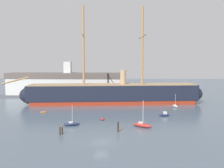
{
  "coord_description": "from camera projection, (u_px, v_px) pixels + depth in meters",
  "views": [
    {
      "loc": [
        4.28,
        -45.57,
        14.93
      ],
      "look_at": [
        0.5,
        33.61,
        8.35
      ],
      "focal_mm": 39.57,
      "sensor_mm": 36.0,
      "label": 1
    }
  ],
  "objects": [
    {
      "name": "ground_plane",
      "position": [
        101.0,
        142.0,
        46.8
      ],
      "size": [
        400.0,
        400.0,
        0.0
      ],
      "primitive_type": "plane",
      "color": "#4C5B6B"
    },
    {
      "name": "tall_ship",
      "position": [
        113.0,
        94.0,
        91.55
      ],
      "size": [
        74.21,
        17.34,
        35.74
      ],
      "color": "maroon",
      "rests_on": "ground"
    },
    {
      "name": "sailboat_foreground_left",
      "position": [
        72.0,
        124.0,
        59.38
      ],
      "size": [
        4.05,
        2.1,
        5.05
      ],
      "color": "#1E284C",
      "rests_on": "ground"
    },
    {
      "name": "sailboat_foreground_right",
      "position": [
        142.0,
        125.0,
        58.1
      ],
      "size": [
        4.85,
        3.93,
        6.34
      ],
      "color": "#B22D28",
      "rests_on": "ground"
    },
    {
      "name": "dinghy_near_centre",
      "position": [
        102.0,
        119.0,
        65.6
      ],
      "size": [
        1.51,
        2.36,
        0.52
      ],
      "color": "#B22D28",
      "rests_on": "ground"
    },
    {
      "name": "dinghy_mid_left",
      "position": [
        43.0,
        112.0,
        74.82
      ],
      "size": [
        2.03,
        1.27,
        0.45
      ],
      "color": "orange",
      "rests_on": "ground"
    },
    {
      "name": "motorboat_mid_right",
      "position": [
        164.0,
        115.0,
        70.16
      ],
      "size": [
        3.26,
        1.88,
        1.28
      ],
      "color": "#1E284C",
      "rests_on": "ground"
    },
    {
      "name": "sailboat_alongside_stern",
      "position": [
        175.0,
        106.0,
        84.93
      ],
      "size": [
        1.83,
        3.62,
        4.52
      ],
      "color": "silver",
      "rests_on": "ground"
    },
    {
      "name": "sailboat_far_left",
      "position": [
        43.0,
        98.0,
        103.06
      ],
      "size": [
        4.01,
        1.98,
        5.02
      ],
      "color": "#B22D28",
      "rests_on": "ground"
    },
    {
      "name": "dinghy_far_right",
      "position": [
        186.0,
        101.0,
        97.98
      ],
      "size": [
        1.86,
        2.08,
        0.46
      ],
      "color": "#B22D28",
      "rests_on": "ground"
    },
    {
      "name": "motorboat_distant_centre",
      "position": [
        115.0,
        96.0,
        109.33
      ],
      "size": [
        3.21,
        2.03,
        1.25
      ],
      "color": "orange",
      "rests_on": "ground"
    },
    {
      "name": "mooring_piling_nearest",
      "position": [
        62.0,
        130.0,
        52.32
      ],
      "size": [
        0.3,
        0.3,
        1.6
      ],
      "primitive_type": "cylinder",
      "color": "#423323",
      "rests_on": "ground"
    },
    {
      "name": "mooring_piling_left_pair",
      "position": [
        60.0,
        131.0,
        51.7
      ],
      "size": [
        0.32,
        0.32,
        1.66
      ],
      "primitive_type": "cylinder",
      "color": "#382B1E",
      "rests_on": "ground"
    },
    {
      "name": "mooring_piling_right_pair",
      "position": [
        118.0,
        127.0,
        54.03
      ],
      "size": [
        0.42,
        0.42,
        2.12
      ],
      "primitive_type": "cylinder",
      "color": "#382B1E",
      "rests_on": "ground"
    },
    {
      "name": "dockside_warehouse_left",
      "position": [
        65.0,
        84.0,
        114.04
      ],
      "size": [
        56.62,
        12.71,
        15.76
      ],
      "color": "#565659",
      "rests_on": "ground"
    },
    {
      "name": "seagull_in_flight",
      "position": [
        117.0,
        56.0,
        65.29
      ],
      "size": [
        0.41,
        1.32,
        0.14
      ],
      "color": "silver"
    }
  ]
}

